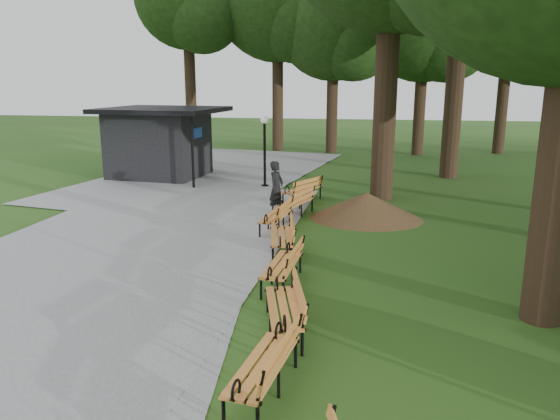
% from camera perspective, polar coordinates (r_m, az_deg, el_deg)
% --- Properties ---
extents(ground, '(100.00, 100.00, 0.00)m').
position_cam_1_polar(ground, '(10.30, -3.20, -10.15)').
color(ground, '#244C15').
rests_on(ground, ground).
extents(path, '(12.00, 38.00, 0.06)m').
position_cam_1_polar(path, '(14.25, -16.42, -3.76)').
color(path, gray).
rests_on(path, ground).
extents(person, '(0.58, 0.72, 1.69)m').
position_cam_1_polar(person, '(16.88, -0.39, 2.34)').
color(person, black).
rests_on(person, ground).
extents(kiosk, '(5.18, 4.62, 3.00)m').
position_cam_1_polar(kiosk, '(24.02, -12.69, 6.97)').
color(kiosk, black).
rests_on(kiosk, ground).
extents(lamp_post, '(0.32, 0.32, 2.82)m').
position_cam_1_polar(lamp_post, '(21.07, -1.65, 7.93)').
color(lamp_post, black).
rests_on(lamp_post, ground).
extents(dirt_mound, '(2.88, 2.88, 0.82)m').
position_cam_1_polar(dirt_mound, '(16.60, 9.09, 0.45)').
color(dirt_mound, '#47301C').
rests_on(dirt_mound, ground).
extents(bench_1, '(0.90, 1.97, 0.88)m').
position_cam_1_polar(bench_1, '(7.48, -1.82, -16.12)').
color(bench_1, orange).
rests_on(bench_1, ground).
extents(bench_2, '(1.08, 2.00, 0.88)m').
position_cam_1_polar(bench_2, '(9.14, 0.37, -10.32)').
color(bench_2, orange).
rests_on(bench_2, ground).
extents(bench_3, '(0.77, 1.94, 0.88)m').
position_cam_1_polar(bench_3, '(11.12, 0.21, -5.86)').
color(bench_3, orange).
rests_on(bench_3, ground).
extents(bench_4, '(0.98, 1.99, 0.88)m').
position_cam_1_polar(bench_4, '(13.11, 0.16, -2.81)').
color(bench_4, orange).
rests_on(bench_4, ground).
extents(bench_5, '(0.82, 1.95, 0.88)m').
position_cam_1_polar(bench_5, '(15.06, -0.45, -0.63)').
color(bench_5, orange).
rests_on(bench_5, ground).
extents(bench_6, '(1.18, 2.00, 0.88)m').
position_cam_1_polar(bench_6, '(16.68, 1.60, 0.78)').
color(bench_6, orange).
rests_on(bench_6, ground).
extents(bench_7, '(1.44, 1.98, 0.88)m').
position_cam_1_polar(bench_7, '(18.68, 2.36, 2.17)').
color(bench_7, orange).
rests_on(bench_7, ground).
extents(tree_backdrop, '(37.35, 9.85, 16.19)m').
position_cam_1_polar(tree_backdrop, '(32.85, 18.45, 19.88)').
color(tree_backdrop, black).
rests_on(tree_backdrop, ground).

